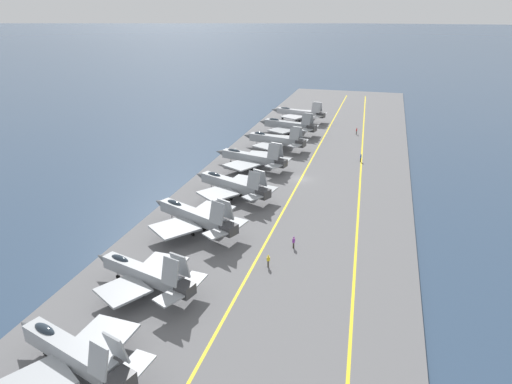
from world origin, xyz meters
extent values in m
plane|color=#2D425B|center=(0.00, 0.00, 0.00)|extent=(2000.00, 2000.00, 0.00)
cube|color=slate|center=(0.00, 0.00, 0.20)|extent=(215.05, 41.92, 0.40)
cube|color=yellow|center=(0.00, -11.53, 0.40)|extent=(193.36, 9.32, 0.01)
cube|color=yellow|center=(0.00, 0.00, 0.40)|extent=(193.55, 0.36, 0.01)
cube|color=#9EA3A8|center=(-56.80, 10.85, 2.91)|extent=(5.14, 11.49, 1.82)
cone|color=#5B5E60|center=(-54.83, 17.21, 2.91)|extent=(2.29, 2.58, 1.73)
cube|color=#38383A|center=(-58.82, 4.34, 2.91)|extent=(2.55, 2.40, 1.55)
ellipsoid|color=#232D38|center=(-55.77, 14.17, 3.78)|extent=(1.78, 2.96, 1.00)
cube|color=#9EA3A8|center=(-60.28, 11.52, 2.32)|extent=(7.04, 6.95, 0.28)
cube|color=#9EA3A8|center=(-53.55, 9.43, 2.32)|extent=(5.50, 5.25, 0.28)
cube|color=#9EA3A8|center=(-59.36, 5.80, 5.27)|extent=(1.50, 2.34, 2.86)
cube|color=#9EA3A8|center=(-57.54, 5.24, 5.27)|extent=(1.50, 2.34, 2.86)
cube|color=#9EA3A8|center=(-56.48, 4.10, 2.91)|extent=(3.05, 2.50, 0.20)
cylinder|color=#B2B2B7|center=(-55.54, 14.91, 1.20)|extent=(0.16, 0.16, 1.60)
cylinder|color=black|center=(-55.54, 14.91, 0.70)|extent=(0.39, 0.64, 0.60)
cylinder|color=#B2B2B7|center=(-58.36, 10.11, 1.20)|extent=(0.16, 0.16, 1.60)
cylinder|color=black|center=(-58.36, 10.11, 0.70)|extent=(0.39, 0.64, 0.60)
cylinder|color=#B2B2B7|center=(-55.93, 9.36, 1.20)|extent=(0.16, 0.16, 1.60)
cylinder|color=black|center=(-55.93, 9.36, 0.70)|extent=(0.39, 0.64, 0.60)
cube|color=#93999E|center=(-42.82, 11.32, 2.77)|extent=(4.68, 11.38, 1.60)
cone|color=#5B5E60|center=(-41.00, 17.68, 2.77)|extent=(2.05, 2.49, 1.52)
cube|color=#38383A|center=(-44.69, 4.82, 2.77)|extent=(2.28, 2.28, 1.36)
ellipsoid|color=#232D38|center=(-41.87, 14.65, 3.53)|extent=(1.61, 2.90, 0.88)
cube|color=#93999E|center=(-46.07, 11.86, 2.25)|extent=(6.74, 6.73, 0.28)
cube|color=#93999E|center=(-39.79, 10.05, 2.25)|extent=(5.11, 5.09, 0.28)
cube|color=#93999E|center=(-45.16, 6.23, 5.11)|extent=(1.50, 2.33, 3.06)
cube|color=#93999E|center=(-43.55, 5.77, 5.11)|extent=(1.50, 2.33, 3.06)
cube|color=#93999E|center=(-46.68, 5.87, 2.77)|extent=(3.46, 3.16, 0.20)
cube|color=#93999E|center=(-42.45, 4.66, 2.77)|extent=(3.01, 2.43, 0.20)
cylinder|color=#B2B2B7|center=(-41.65, 15.39, 1.18)|extent=(0.16, 0.16, 1.57)
cylinder|color=black|center=(-41.65, 15.39, 0.70)|extent=(0.38, 0.64, 0.60)
cylinder|color=#B2B2B7|center=(-44.22, 10.52, 1.18)|extent=(0.16, 0.16, 1.57)
cylinder|color=black|center=(-44.22, 10.52, 0.70)|extent=(0.38, 0.64, 0.60)
cylinder|color=#B2B2B7|center=(-42.07, 9.90, 1.18)|extent=(0.16, 0.16, 1.57)
cylinder|color=black|center=(-42.07, 9.90, 0.70)|extent=(0.38, 0.64, 0.60)
cube|color=#93999E|center=(-26.76, 11.67, 3.09)|extent=(6.63, 12.30, 1.70)
cone|color=#5B5E60|center=(-23.82, 18.42, 3.09)|extent=(2.44, 2.85, 1.62)
cube|color=#38383A|center=(-29.77, 4.76, 3.09)|extent=(2.62, 2.67, 1.45)
ellipsoid|color=#232D38|center=(-25.22, 15.20, 3.90)|extent=(2.09, 3.20, 0.94)
cube|color=#93999E|center=(-30.41, 12.80, 2.53)|extent=(8.01, 7.93, 0.28)
cube|color=#93999E|center=(-23.45, 9.76, 2.53)|extent=(6.72, 6.38, 0.28)
cube|color=#93999E|center=(-30.04, 6.38, 5.49)|extent=(1.82, 2.58, 3.06)
cube|color=#93999E|center=(-28.40, 5.66, 5.49)|extent=(1.82, 2.58, 3.06)
cube|color=#93999E|center=(-31.63, 6.13, 3.09)|extent=(3.66, 3.55, 0.20)
cube|color=#93999E|center=(-27.50, 4.33, 3.09)|extent=(3.28, 2.99, 0.20)
cylinder|color=#B2B2B7|center=(-24.88, 15.99, 1.32)|extent=(0.16, 0.16, 1.83)
cylinder|color=black|center=(-24.88, 15.99, 0.70)|extent=(0.44, 0.64, 0.60)
cylinder|color=#B2B2B7|center=(-28.37, 10.97, 1.32)|extent=(0.16, 0.16, 1.83)
cylinder|color=black|center=(-28.37, 10.97, 0.70)|extent=(0.44, 0.64, 0.60)
cylinder|color=#B2B2B7|center=(-26.18, 10.02, 1.32)|extent=(0.16, 0.16, 1.83)
cylinder|color=black|center=(-26.18, 10.02, 0.70)|extent=(0.44, 0.64, 0.60)
cube|color=#93999E|center=(-12.32, 10.56, 2.86)|extent=(6.41, 12.26, 1.73)
cone|color=#5B5E60|center=(-9.52, 17.30, 2.86)|extent=(2.43, 2.82, 1.64)
cube|color=#38383A|center=(-15.18, 3.67, 2.86)|extent=(2.61, 2.64, 1.47)
ellipsoid|color=#232D38|center=(-10.85, 14.09, 3.68)|extent=(2.05, 3.18, 0.95)
cube|color=#93999E|center=(-15.87, 11.58, 2.30)|extent=(7.74, 7.71, 0.28)
cube|color=#93999E|center=(-9.09, 8.76, 2.30)|extent=(6.36, 6.20, 0.28)
cube|color=#93999E|center=(-15.49, 5.27, 5.19)|extent=(1.75, 2.54, 2.90)
cube|color=#93999E|center=(-13.82, 4.58, 5.19)|extent=(1.75, 2.54, 2.90)
cube|color=#93999E|center=(-17.07, 5.01, 2.86)|extent=(3.64, 3.51, 0.20)
cube|color=#93999E|center=(-12.89, 3.27, 2.86)|extent=(3.25, 2.93, 0.20)
cylinder|color=#B2B2B7|center=(-10.53, 14.87, 1.20)|extent=(0.16, 0.16, 1.59)
cylinder|color=black|center=(-10.53, 14.87, 0.70)|extent=(0.43, 0.64, 0.60)
cylinder|color=#B2B2B7|center=(-13.92, 9.85, 1.20)|extent=(0.16, 0.16, 1.59)
cylinder|color=black|center=(-13.92, 9.85, 0.70)|extent=(0.43, 0.64, 0.60)
cylinder|color=#B2B2B7|center=(-11.69, 8.93, 1.20)|extent=(0.16, 0.16, 1.59)
cylinder|color=black|center=(-11.69, 8.93, 0.70)|extent=(0.43, 0.64, 0.60)
cube|color=#93999E|center=(3.95, 11.81, 2.68)|extent=(4.86, 12.73, 1.69)
cone|color=#5B5E60|center=(5.83, 18.96, 2.68)|extent=(2.16, 2.73, 1.60)
cube|color=#38383A|center=(2.03, 4.50, 2.68)|extent=(2.40, 2.49, 1.43)
ellipsoid|color=#232D38|center=(4.93, 15.55, 3.48)|extent=(1.68, 3.23, 0.93)
cube|color=#93999E|center=(0.24, 12.34, 2.13)|extent=(7.70, 7.59, 0.28)
cube|color=#93999E|center=(7.45, 10.45, 2.13)|extent=(5.83, 5.57, 0.28)
cube|color=#93999E|center=(1.53, 6.05, 5.08)|extent=(1.52, 2.57, 3.06)
cube|color=#93999E|center=(3.24, 5.60, 5.08)|extent=(1.52, 2.57, 3.06)
cube|color=#93999E|center=(0.00, 5.57, 2.68)|extent=(3.55, 3.36, 0.20)
cube|color=#93999E|center=(4.33, 4.43, 2.68)|extent=(2.99, 2.63, 0.20)
cylinder|color=#B2B2B7|center=(5.15, 16.39, 1.12)|extent=(0.16, 0.16, 1.44)
cylinder|color=black|center=(5.15, 16.39, 0.70)|extent=(0.37, 0.64, 0.60)
cylinder|color=#B2B2B7|center=(2.48, 10.87, 1.12)|extent=(0.16, 0.16, 1.44)
cylinder|color=black|center=(2.48, 10.87, 0.70)|extent=(0.37, 0.64, 0.60)
cylinder|color=#B2B2B7|center=(4.77, 10.27, 1.12)|extent=(0.16, 0.16, 1.44)
cylinder|color=black|center=(4.77, 10.27, 0.70)|extent=(0.37, 0.64, 0.60)
cube|color=#93999E|center=(18.53, 10.22, 2.84)|extent=(4.33, 12.09, 1.81)
cone|color=#5B5E60|center=(20.02, 17.02, 2.84)|extent=(2.17, 2.58, 1.72)
cube|color=#38383A|center=(17.00, 3.26, 2.84)|extent=(2.45, 2.34, 1.54)
ellipsoid|color=#232D38|center=(19.31, 13.77, 3.70)|extent=(1.60, 3.06, 1.00)
cube|color=#93999E|center=(14.91, 10.60, 2.25)|extent=(7.16, 7.05, 0.28)
cube|color=#93999E|center=(21.98, 9.05, 2.25)|extent=(5.57, 5.33, 0.28)
cube|color=#93999E|center=(16.35, 4.73, 5.12)|extent=(1.33, 2.40, 2.72)
cube|color=#93999E|center=(18.21, 4.32, 5.12)|extent=(1.33, 2.40, 2.72)
cube|color=#93999E|center=(14.85, 4.23, 2.84)|extent=(3.45, 3.16, 0.20)
cube|color=#93999E|center=(19.36, 3.24, 2.84)|extent=(2.89, 2.38, 0.20)
cylinder|color=#B2B2B7|center=(19.48, 14.57, 1.17)|extent=(0.16, 0.16, 1.53)
cylinder|color=black|center=(19.48, 14.57, 0.70)|extent=(0.34, 0.63, 0.60)
cylinder|color=#B2B2B7|center=(17.03, 9.30, 1.17)|extent=(0.16, 0.16, 1.53)
cylinder|color=black|center=(17.03, 9.30, 0.70)|extent=(0.34, 0.63, 0.60)
cylinder|color=#B2B2B7|center=(19.51, 8.76, 1.17)|extent=(0.16, 0.16, 1.53)
cylinder|color=black|center=(19.51, 8.76, 0.70)|extent=(0.34, 0.63, 0.60)
cube|color=gray|center=(33.44, 10.22, 2.86)|extent=(4.82, 12.48, 1.88)
cone|color=#5B5E60|center=(35.18, 17.21, 2.86)|extent=(2.30, 2.71, 1.78)
cube|color=#38383A|center=(31.66, 3.07, 2.86)|extent=(2.58, 2.47, 1.60)
ellipsoid|color=#232D38|center=(34.35, 13.88, 3.75)|extent=(1.73, 3.17, 1.03)
cube|color=gray|center=(29.78, 10.70, 2.25)|extent=(7.33, 7.29, 0.28)
cube|color=gray|center=(36.90, 8.93, 2.25)|extent=(5.46, 5.36, 0.28)
cube|color=gray|center=(31.03, 4.61, 5.17)|extent=(1.40, 2.48, 2.72)
cube|color=gray|center=(32.94, 4.13, 5.17)|extent=(1.40, 2.48, 2.72)
cube|color=gray|center=(29.51, 4.13, 2.86)|extent=(3.51, 3.28, 0.20)
cube|color=gray|center=(34.05, 2.99, 2.86)|extent=(2.96, 2.53, 0.20)
cylinder|color=#B2B2B7|center=(34.55, 14.69, 1.16)|extent=(0.16, 0.16, 1.52)
cylinder|color=black|center=(34.55, 14.69, 0.70)|extent=(0.36, 0.64, 0.60)
cylinder|color=#B2B2B7|center=(31.86, 9.32, 1.16)|extent=(0.16, 0.16, 1.52)
cylinder|color=black|center=(31.86, 9.32, 0.70)|extent=(0.36, 0.64, 0.60)
cylinder|color=#B2B2B7|center=(34.41, 8.68, 1.16)|extent=(0.16, 0.16, 1.52)
cylinder|color=black|center=(34.41, 8.68, 0.70)|extent=(0.36, 0.64, 0.60)
cube|color=#A8AAAF|center=(49.15, 10.41, 2.96)|extent=(4.55, 12.87, 1.57)
cone|color=#5B5E60|center=(50.91, 17.68, 2.96)|extent=(2.03, 2.72, 1.50)
cube|color=#38383A|center=(47.36, 2.98, 2.96)|extent=(2.25, 2.45, 1.34)
ellipsoid|color=#232D38|center=(50.07, 14.21, 3.71)|extent=(1.58, 3.24, 0.87)
cube|color=#A8AAAF|center=(45.57, 10.83, 2.45)|extent=(7.53, 7.52, 0.28)
cube|color=#A8AAAF|center=(52.53, 9.15, 2.45)|extent=(5.63, 5.60, 0.28)
cube|color=#A8AAAF|center=(46.88, 4.52, 5.16)|extent=(1.42, 2.57, 2.79)
cube|color=#A8AAAF|center=(48.49, 4.13, 5.16)|extent=(1.42, 2.57, 2.79)
cube|color=#A8AAAF|center=(45.35, 4.00, 2.96)|extent=(3.54, 3.35, 0.20)
cube|color=#A8AAAF|center=(49.60, 2.97, 2.96)|extent=(2.95, 2.60, 0.20)
cylinder|color=#B2B2B7|center=(50.27, 15.06, 1.29)|extent=(0.16, 0.16, 1.77)
cylinder|color=black|center=(50.27, 15.06, 0.70)|extent=(0.35, 0.63, 0.60)
cylinder|color=#B2B2B7|center=(47.77, 9.40, 1.29)|extent=(0.16, 0.16, 1.77)
cylinder|color=black|center=(47.77, 9.40, 0.70)|extent=(0.35, 0.63, 0.60)
cylinder|color=#B2B2B7|center=(49.92, 8.88, 1.29)|extent=(0.16, 0.16, 1.77)
cylinder|color=black|center=(49.92, 8.88, 0.70)|extent=(0.35, 0.63, 0.60)
cylinder|color=#383328|center=(14.39, -10.65, 0.85)|extent=(0.24, 0.24, 0.91)
cube|color=#284CB2|center=(14.39, -10.65, 1.61)|extent=(0.39, 0.28, 0.60)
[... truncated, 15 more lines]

